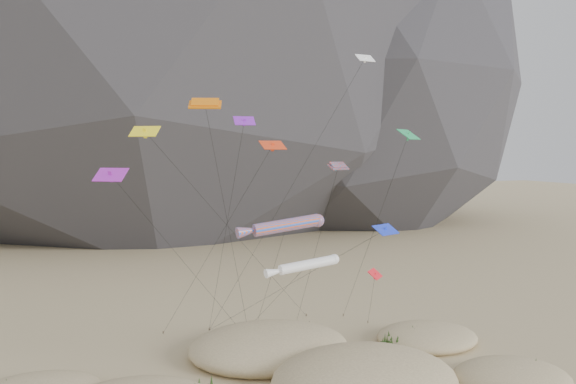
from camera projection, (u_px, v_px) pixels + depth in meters
The scene contains 6 objects.
kite_stakes at pixel (279, 324), 62.87m from camera, with size 22.47×4.91×0.30m.
rainbow_tube_kite at pixel (284, 226), 44.85m from camera, with size 7.54×16.82×14.45m.
white_tube_kite at pixel (305, 265), 45.64m from camera, with size 6.86×18.85×10.96m.
orange_parafoil at pixel (206, 107), 47.32m from camera, with size 8.22×11.66×24.07m.
multi_parafoil at pixel (338, 168), 53.51m from camera, with size 2.28×10.43×18.54m.
delta_kites at pixel (291, 165), 48.82m from camera, with size 29.46×20.57×29.40m.
Camera 1 is at (-17.00, -34.25, 19.70)m, focal length 35.00 mm.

